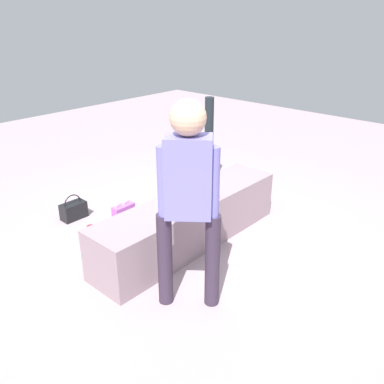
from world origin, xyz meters
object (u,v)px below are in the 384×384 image
cake_plate (183,202)px  party_cup_red (91,231)px  water_bottle_near_gift (161,179)px  child_seated (197,175)px  handbag_black_leather (74,210)px  cake_box_white (100,246)px  adult_standing (188,190)px  gift_bag (124,217)px

cake_plate → party_cup_red: 1.07m
water_bottle_near_gift → party_cup_red: (-1.40, -0.44, -0.03)m
child_seated → handbag_black_leather: size_ratio=1.72×
child_seated → cake_plate: (-0.22, -0.03, -0.19)m
party_cup_red → cake_box_white: cake_box_white is taller
adult_standing → gift_bag: (0.40, 1.28, -0.81)m
child_seated → cake_box_white: (-0.77, 0.53, -0.63)m
child_seated → water_bottle_near_gift: (0.74, 1.28, -0.61)m
water_bottle_near_gift → gift_bag: bearing=-151.7°
water_bottle_near_gift → handbag_black_leather: 1.29m
water_bottle_near_gift → handbag_black_leather: size_ratio=0.69×
gift_bag → handbag_black_leather: gift_bag is taller
water_bottle_near_gift → cake_box_white: water_bottle_near_gift is taller
party_cup_red → cake_plate: bearing=-63.4°
adult_standing → party_cup_red: 1.68m
cake_box_white → child_seated: bearing=-34.6°
adult_standing → handbag_black_leather: adult_standing is taller
gift_bag → party_cup_red: bearing=156.0°
adult_standing → party_cup_red: adult_standing is taller
cake_box_white → adult_standing: bearing=-88.3°
gift_bag → water_bottle_near_gift: gift_bag is taller
cake_plate → handbag_black_leather: 1.44m
party_cup_red → cake_box_white: (-0.12, -0.31, 0.01)m
child_seated → gift_bag: child_seated is taller
child_seated → gift_bag: bearing=115.6°
adult_standing → cake_plate: bearing=46.3°
gift_bag → handbag_black_leather: size_ratio=1.16×
adult_standing → cake_box_white: 1.42m
party_cup_red → child_seated: bearing=-52.2°
handbag_black_leather → gift_bag: bearing=-70.9°
water_bottle_near_gift → adult_standing: bearing=-128.5°
gift_bag → cake_box_white: gift_bag is taller
child_seated → cake_plate: child_seated is taller
child_seated → adult_standing: bearing=-141.9°
party_cup_red → cake_box_white: 0.33m
gift_bag → cake_box_white: size_ratio=1.08×
gift_bag → party_cup_red: size_ratio=2.79×
gift_bag → cake_box_white: bearing=-159.0°
party_cup_red → gift_bag: bearing=-24.0°
water_bottle_near_gift → party_cup_red: 1.47m
water_bottle_near_gift → handbag_black_leather: handbag_black_leather is taller
child_seated → party_cup_red: bearing=127.8°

